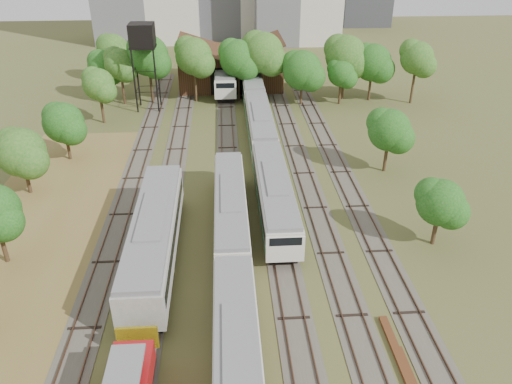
{
  "coord_description": "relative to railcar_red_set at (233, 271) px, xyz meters",
  "views": [
    {
      "loc": [
        -2.29,
        -22.15,
        23.88
      ],
      "look_at": [
        0.32,
        16.71,
        2.5
      ],
      "focal_mm": 35.0,
      "sensor_mm": 36.0,
      "label": 1
    }
  ],
  "objects": [
    {
      "name": "ground",
      "position": [
        2.0,
        -6.34,
        -1.8
      ],
      "size": [
        240.0,
        240.0,
        0.0
      ],
      "primitive_type": "plane",
      "color": "#475123",
      "rests_on": "ground"
    },
    {
      "name": "dry_grass_patch",
      "position": [
        -16.0,
        1.66,
        -1.78
      ],
      "size": [
        14.0,
        60.0,
        0.04
      ],
      "primitive_type": "cube",
      "color": "brown",
      "rests_on": "ground"
    },
    {
      "name": "tracks",
      "position": [
        1.33,
        18.66,
        -1.76
      ],
      "size": [
        24.6,
        80.0,
        0.19
      ],
      "color": "#4C473D",
      "rests_on": "ground"
    },
    {
      "name": "railcar_red_set",
      "position": [
        0.0,
        0.0,
        0.0
      ],
      "size": [
        2.75,
        34.58,
        3.4
      ],
      "color": "black",
      "rests_on": "ground"
    },
    {
      "name": "railcar_green_set",
      "position": [
        4.0,
        28.16,
        0.15
      ],
      "size": [
        2.97,
        52.07,
        3.68
      ],
      "color": "black",
      "rests_on": "ground"
    },
    {
      "name": "railcar_rear",
      "position": [
        0.0,
        49.6,
        0.29
      ],
      "size": [
        3.19,
        16.08,
        3.95
      ],
      "color": "black",
      "rests_on": "ground"
    },
    {
      "name": "old_grey_coach",
      "position": [
        -6.0,
        4.3,
        0.42
      ],
      "size": [
        3.28,
        18.0,
        4.06
      ],
      "color": "black",
      "rests_on": "ground"
    },
    {
      "name": "water_tower",
      "position": [
        -10.91,
        40.82,
        8.13
      ],
      "size": [
        3.41,
        3.41,
        11.77
      ],
      "color": "black",
      "rests_on": "ground"
    },
    {
      "name": "rail_pile_near",
      "position": [
        10.0,
        -7.51,
        -1.67
      ],
      "size": [
        0.53,
        7.89,
        0.26
      ],
      "primitive_type": "cube",
      "color": "brown",
      "rests_on": "ground"
    },
    {
      "name": "maintenance_shed",
      "position": [
        1.0,
        51.64,
        1.12
      ],
      "size": [
        16.45,
        11.55,
        7.58
      ],
      "color": "#3B2115",
      "rests_on": "ground"
    },
    {
      "name": "tree_band_left",
      "position": [
        -17.99,
        20.69,
        3.2
      ],
      "size": [
        7.85,
        75.42,
        8.77
      ],
      "color": "#382616",
      "rests_on": "ground"
    },
    {
      "name": "tree_band_far",
      "position": [
        6.39,
        42.94,
        4.46
      ],
      "size": [
        46.52,
        8.34,
        9.9
      ],
      "color": "#382616",
      "rests_on": "ground"
    },
    {
      "name": "tree_band_right",
      "position": [
        16.72,
        21.43,
        2.62
      ],
      "size": [
        4.4,
        39.96,
        6.9
      ],
      "color": "#382616",
      "rests_on": "ground"
    }
  ]
}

